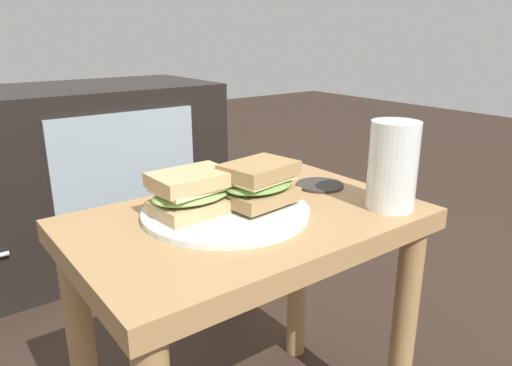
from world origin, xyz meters
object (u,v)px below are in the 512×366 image
object	(u,v)px
beer_glass	(393,166)
paper_bag	(216,241)
sandwich_front	(192,193)
sandwich_back	(258,182)
tv_cabinet	(66,179)
plate	(226,212)
coaster	(320,185)

from	to	relation	value
beer_glass	paper_bag	xyz separation A→B (m)	(0.03, 0.59, -0.36)
sandwich_front	paper_bag	world-z (taller)	sandwich_front
sandwich_front	sandwich_back	distance (m)	0.11
tv_cabinet	sandwich_back	xyz separation A→B (m)	(0.05, -0.94, 0.22)
sandwich_back	tv_cabinet	bearing A→B (deg)	93.19
sandwich_back	beer_glass	bearing A→B (deg)	-33.19
tv_cabinet	beer_glass	distance (m)	1.12
tv_cabinet	paper_bag	bearing A→B (deg)	-60.74
plate	paper_bag	world-z (taller)	plate
tv_cabinet	coaster	world-z (taller)	tv_cabinet
tv_cabinet	coaster	bearing A→B (deg)	-76.17
plate	sandwich_front	size ratio (longest dim) A/B	1.97
plate	beer_glass	bearing A→B (deg)	-30.40
beer_glass	paper_bag	world-z (taller)	beer_glass
beer_glass	paper_bag	bearing A→B (deg)	87.45
sandwich_back	paper_bag	size ratio (longest dim) A/B	0.37
plate	sandwich_front	xyz separation A→B (m)	(-0.05, 0.02, 0.04)
sandwich_back	coaster	size ratio (longest dim) A/B	1.47
coaster	paper_bag	xyz separation A→B (m)	(0.04, 0.44, -0.29)
sandwich_front	paper_bag	size ratio (longest dim) A/B	0.39
tv_cabinet	sandwich_back	bearing A→B (deg)	-86.81
plate	paper_bag	bearing A→B (deg)	60.09
sandwich_front	tv_cabinet	bearing A→B (deg)	86.89
plate	sandwich_front	bearing A→B (deg)	161.12
sandwich_front	beer_glass	bearing A→B (deg)	-28.51
plate	paper_bag	distance (m)	0.60
sandwich_back	sandwich_front	bearing A→B (deg)	161.12
plate	sandwich_back	bearing A→B (deg)	-18.88
sandwich_front	plate	bearing A→B (deg)	-18.88
beer_glass	coaster	size ratio (longest dim) A/B	1.63
paper_bag	sandwich_front	bearing A→B (deg)	-125.55
sandwich_back	coaster	world-z (taller)	sandwich_back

